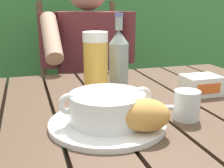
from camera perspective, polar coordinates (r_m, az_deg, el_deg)
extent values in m
cube|color=#4E3728|center=(0.78, -16.41, -6.85)|extent=(0.12, 0.83, 0.04)
cube|color=#4E3728|center=(0.79, -6.91, -6.03)|extent=(0.12, 0.83, 0.04)
cube|color=#4E3728|center=(0.82, 2.10, -5.09)|extent=(0.12, 0.83, 0.04)
cube|color=#4E3728|center=(0.87, 10.26, -4.13)|extent=(0.12, 0.83, 0.04)
cube|color=#4E3728|center=(0.93, 17.40, -3.22)|extent=(0.12, 0.83, 0.04)
cube|color=#4E3728|center=(1.18, -3.97, -1.49)|extent=(1.12, 0.03, 0.08)
cube|color=#4E3728|center=(1.50, 17.18, -11.37)|extent=(0.06, 0.06, 0.71)
cube|color=#3A783C|center=(2.23, -10.43, 7.28)|extent=(3.84, 0.60, 1.42)
cylinder|color=#4C3823|center=(2.43, -4.04, 7.10)|extent=(0.10, 0.10, 1.33)
cylinder|color=brown|center=(1.62, 4.12, -13.43)|extent=(0.04, 0.04, 0.47)
cylinder|color=brown|center=(1.54, -11.54, -15.47)|extent=(0.04, 0.04, 0.47)
cylinder|color=brown|center=(1.95, 0.04, -8.24)|extent=(0.04, 0.04, 0.47)
cylinder|color=brown|center=(1.88, -12.75, -9.58)|extent=(0.04, 0.04, 0.47)
cube|color=brown|center=(1.64, -5.19, -3.87)|extent=(0.47, 0.42, 0.02)
cylinder|color=brown|center=(1.80, 0.04, 7.09)|extent=(0.04, 0.04, 0.58)
cylinder|color=brown|center=(1.73, -13.78, 6.28)|extent=(0.04, 0.04, 0.58)
cube|color=brown|center=(1.77, -6.64, 3.98)|extent=(0.43, 0.02, 0.04)
cube|color=brown|center=(1.75, -6.78, 8.61)|extent=(0.43, 0.02, 0.04)
cube|color=brown|center=(1.74, -6.94, 13.32)|extent=(0.43, 0.02, 0.04)
cylinder|color=maroon|center=(1.50, 0.84, -16.36)|extent=(0.11, 0.11, 0.45)
cylinder|color=maroon|center=(1.46, -0.32, -4.83)|extent=(0.13, 0.40, 0.13)
cylinder|color=maroon|center=(1.43, -6.90, -5.49)|extent=(0.13, 0.40, 0.13)
cylinder|color=maroon|center=(1.47, -4.64, 4.89)|extent=(0.32, 0.32, 0.48)
cylinder|color=maroon|center=(1.49, 3.05, 9.28)|extent=(0.08, 0.08, 0.26)
cylinder|color=maroon|center=(1.41, -12.61, 8.56)|extent=(0.08, 0.08, 0.26)
cylinder|color=tan|center=(1.25, -12.06, 9.13)|extent=(0.07, 0.25, 0.21)
cylinder|color=white|center=(0.66, -0.95, -7.82)|extent=(0.27, 0.27, 0.01)
cylinder|color=white|center=(0.65, -0.97, -4.67)|extent=(0.17, 0.17, 0.07)
cylinder|color=#BA4F1B|center=(0.65, -0.97, -3.46)|extent=(0.15, 0.15, 0.01)
torus|color=white|center=(0.63, -8.56, -4.00)|extent=(0.05, 0.01, 0.05)
torus|color=white|center=(0.67, 6.09, -2.59)|extent=(0.05, 0.01, 0.05)
ellipsoid|color=#CA8D43|center=(0.61, 6.56, -6.15)|extent=(0.13, 0.11, 0.07)
cylinder|color=gold|center=(0.86, -3.27, 2.99)|extent=(0.07, 0.07, 0.17)
cylinder|color=white|center=(0.85, -3.37, 9.42)|extent=(0.07, 0.07, 0.03)
cylinder|color=gray|center=(0.94, 1.34, 3.56)|extent=(0.06, 0.06, 0.15)
cone|color=gray|center=(0.92, 1.38, 9.40)|extent=(0.06, 0.06, 0.04)
cylinder|color=gray|center=(0.92, 1.39, 12.01)|extent=(0.02, 0.02, 0.04)
cylinder|color=#5C5DA0|center=(0.92, 1.40, 13.70)|extent=(0.03, 0.03, 0.01)
cylinder|color=silver|center=(0.71, 14.71, -4.09)|extent=(0.06, 0.06, 0.07)
cube|color=white|center=(0.93, 17.29, -0.20)|extent=(0.11, 0.08, 0.06)
cube|color=orange|center=(0.89, 18.83, -0.92)|extent=(0.08, 0.00, 0.03)
cube|color=silver|center=(0.78, 8.63, -4.61)|extent=(0.12, 0.04, 0.00)
cube|color=black|center=(0.77, 4.13, -4.60)|extent=(0.06, 0.03, 0.01)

